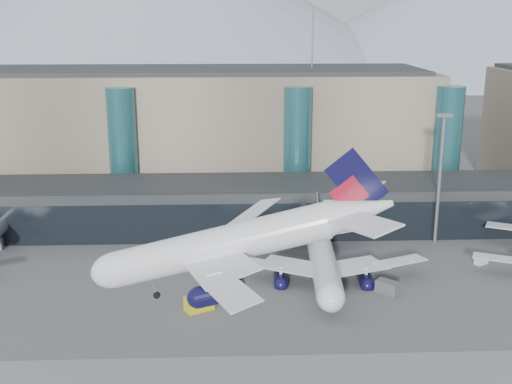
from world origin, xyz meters
TOP-DOWN VIEW (x-y plane):
  - ground at (0.00, 0.00)m, footprint 900.00×900.00m
  - concourse at (-0.02, 57.73)m, footprint 170.00×27.00m
  - terminal_main at (-25.00, 90.00)m, footprint 130.00×30.00m
  - teal_towers at (-14.99, 74.01)m, footprint 116.40×19.40m
  - mountain_ridge at (15.97, 380.00)m, footprint 910.00×400.00m
  - lightmast_mid at (30.00, 48.00)m, footprint 3.00×1.20m
  - hero_jet at (-8.78, -11.85)m, footprint 31.82×31.91m
  - jet_parked_mid at (5.14, 32.55)m, footprint 38.28×37.50m
  - veh_c at (14.76, 24.10)m, footprint 4.03×3.93m
  - veh_d at (34.77, 36.02)m, footprint 2.89×2.60m
  - veh_h at (-15.46, 19.12)m, footprint 4.78×3.96m

SIDE VIEW (x-z plane):
  - ground at x=0.00m, z-range 0.00..0.00m
  - veh_d at x=34.77m, z-range 0.00..1.47m
  - veh_c at x=14.76m, z-range 0.00..2.05m
  - veh_h at x=-15.46m, z-range 0.00..2.34m
  - jet_parked_mid at x=5.14m, z-range -1.50..10.84m
  - concourse at x=-0.02m, z-range -0.03..9.97m
  - teal_towers at x=-14.99m, z-range -8.99..37.01m
  - lightmast_mid at x=30.00m, z-range 1.62..27.22m
  - terminal_main at x=-25.00m, z-range -0.06..30.94m
  - hero_jet at x=-8.78m, z-range 17.91..28.26m
  - mountain_ridge at x=15.97m, z-range -9.26..100.74m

